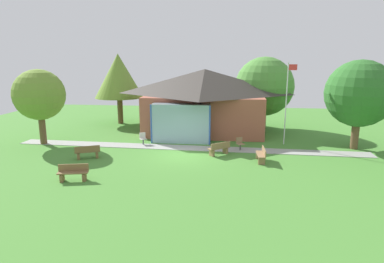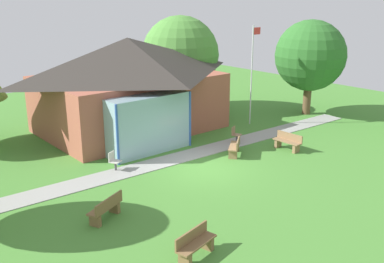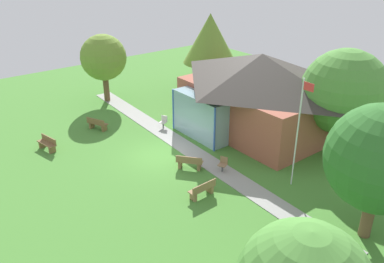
% 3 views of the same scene
% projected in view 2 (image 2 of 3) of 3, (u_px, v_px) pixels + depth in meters
% --- Properties ---
extents(ground_plane, '(44.00, 44.00, 0.00)m').
position_uv_depth(ground_plane, '(205.00, 168.00, 20.12)').
color(ground_plane, '#478433').
extents(pavilion, '(10.46, 8.41, 5.23)m').
position_uv_depth(pavilion, '(130.00, 83.00, 25.08)').
color(pavilion, '#A35642').
rests_on(pavilion, ground_plane).
extents(footpath, '(24.45, 2.20, 0.03)m').
position_uv_depth(footpath, '(180.00, 157.00, 21.41)').
color(footpath, '#999993').
rests_on(footpath, ground_plane).
extents(flagpole, '(0.64, 0.08, 5.84)m').
position_uv_depth(flagpole, '(252.00, 71.00, 26.08)').
color(flagpole, silver).
rests_on(flagpole, ground_plane).
extents(bench_front_left, '(1.56, 0.76, 0.84)m').
position_uv_depth(bench_front_left, '(195.00, 244.00, 13.23)').
color(bench_front_left, brown).
rests_on(bench_front_left, ground_plane).
extents(bench_mid_right, '(0.49, 1.51, 0.84)m').
position_uv_depth(bench_mid_right, '(288.00, 142.00, 22.41)').
color(bench_mid_right, olive).
rests_on(bench_mid_right, ground_plane).
extents(bench_rear_near_path, '(1.44, 1.29, 0.84)m').
position_uv_depth(bench_rear_near_path, '(235.00, 147.00, 21.67)').
color(bench_rear_near_path, olive).
rests_on(bench_rear_near_path, ground_plane).
extents(bench_mid_left, '(1.55, 1.01, 0.84)m').
position_uv_depth(bench_mid_left, '(106.00, 209.00, 15.43)').
color(bench_mid_left, brown).
rests_on(bench_mid_left, ground_plane).
extents(patio_chair_lawn_spare, '(0.58, 0.58, 0.86)m').
position_uv_depth(patio_chair_lawn_spare, '(236.00, 135.00, 23.46)').
color(patio_chair_lawn_spare, '#8C6B4C').
rests_on(patio_chair_lawn_spare, ground_plane).
extents(patio_chair_west, '(0.59, 0.59, 0.86)m').
position_uv_depth(patio_chair_west, '(114.00, 162.00, 19.73)').
color(patio_chair_west, beige).
rests_on(patio_chair_west, ground_plane).
extents(tree_east_hedge, '(4.46, 4.46, 6.03)m').
position_uv_depth(tree_east_hedge, '(310.00, 56.00, 28.19)').
color(tree_east_hedge, brown).
rests_on(tree_east_hedge, ground_plane).
extents(tree_behind_pavilion_right, '(5.05, 5.05, 6.24)m').
position_uv_depth(tree_behind_pavilion_right, '(180.00, 55.00, 29.23)').
color(tree_behind_pavilion_right, brown).
rests_on(tree_behind_pavilion_right, ground_plane).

